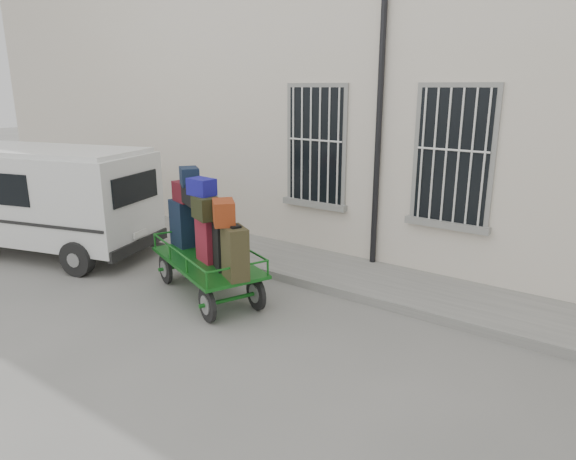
% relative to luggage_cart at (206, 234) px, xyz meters
% --- Properties ---
extents(ground, '(80.00, 80.00, 0.00)m').
position_rel_luggage_cart_xyz_m(ground, '(0.71, -0.19, -1.05)').
color(ground, slate).
rests_on(ground, ground).
extents(building, '(24.00, 5.15, 6.00)m').
position_rel_luggage_cart_xyz_m(building, '(0.71, 5.31, 1.95)').
color(building, beige).
rests_on(building, ground).
extents(sidewalk, '(24.00, 1.70, 0.15)m').
position_rel_luggage_cart_xyz_m(sidewalk, '(0.71, 2.01, -0.98)').
color(sidewalk, slate).
rests_on(sidewalk, ground).
extents(luggage_cart, '(2.80, 1.88, 2.08)m').
position_rel_luggage_cart_xyz_m(luggage_cart, '(0.00, 0.00, 0.00)').
color(luggage_cart, black).
rests_on(luggage_cart, ground).
extents(van, '(4.67, 2.97, 2.19)m').
position_rel_luggage_cart_xyz_m(van, '(-4.15, -0.33, 0.20)').
color(van, silver).
rests_on(van, ground).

